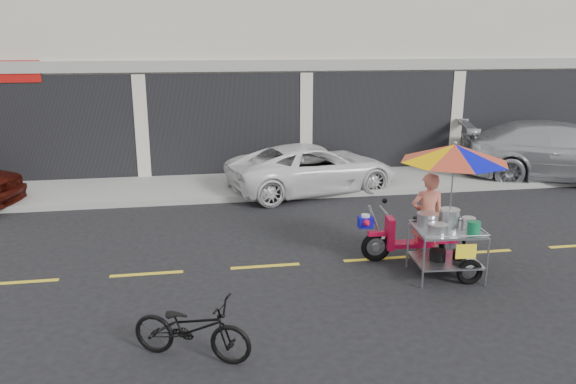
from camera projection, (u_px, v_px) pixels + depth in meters
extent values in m
plane|color=black|center=(376.00, 259.00, 10.02)|extent=(90.00, 90.00, 0.00)
cube|color=gray|center=(312.00, 181.00, 15.23)|extent=(45.00, 3.00, 0.15)
cube|color=beige|center=(283.00, 32.00, 18.95)|extent=(36.00, 8.00, 8.00)
cube|color=black|center=(306.00, 125.00, 15.79)|extent=(35.28, 0.06, 2.90)
cube|color=gray|center=(307.00, 65.00, 15.33)|extent=(36.00, 0.12, 0.30)
cube|color=gold|center=(376.00, 259.00, 10.02)|extent=(42.00, 0.10, 0.01)
imported|color=white|center=(313.00, 168.00, 14.30)|extent=(4.73, 2.98, 1.22)
imported|color=#9EA1A6|center=(563.00, 152.00, 15.37)|extent=(5.98, 3.83, 1.61)
imported|color=black|center=(192.00, 328.00, 6.83)|extent=(1.62, 1.12, 0.80)
torus|color=black|center=(376.00, 247.00, 9.87)|extent=(0.54, 0.15, 0.53)
torus|color=black|center=(453.00, 245.00, 9.98)|extent=(0.54, 0.15, 0.53)
cylinder|color=#9EA0A5|center=(376.00, 247.00, 9.87)|extent=(0.14, 0.07, 0.13)
cylinder|color=#9EA0A5|center=(453.00, 245.00, 9.98)|extent=(0.14, 0.07, 0.13)
cube|color=#C10B33|center=(376.00, 233.00, 9.80)|extent=(0.31, 0.14, 0.07)
cylinder|color=#9EA0A5|center=(377.00, 226.00, 9.76)|extent=(0.34, 0.07, 0.76)
cube|color=#C10B33|center=(390.00, 233.00, 9.82)|extent=(0.14, 0.33, 0.56)
cube|color=#C10B33|center=(412.00, 244.00, 9.91)|extent=(0.77, 0.32, 0.07)
cube|color=#C10B33|center=(436.00, 232.00, 9.89)|extent=(0.72, 0.30, 0.37)
cube|color=black|center=(432.00, 220.00, 9.82)|extent=(0.63, 0.27, 0.09)
cylinder|color=#9EA0A5|center=(384.00, 210.00, 9.70)|extent=(0.08, 0.52, 0.03)
sphere|color=black|center=(385.00, 201.00, 9.85)|extent=(0.09, 0.09, 0.09)
cylinder|color=white|center=(383.00, 237.00, 9.83)|extent=(0.12, 0.12, 0.05)
cube|color=#0D0A99|center=(365.00, 222.00, 9.73)|extent=(0.26, 0.23, 0.19)
cylinder|color=white|center=(366.00, 216.00, 9.70)|extent=(0.16, 0.16, 0.05)
cone|color=#C10B33|center=(367.00, 224.00, 9.57)|extent=(0.19, 0.22, 0.17)
torus|color=black|center=(469.00, 272.00, 8.95)|extent=(0.44, 0.13, 0.43)
cylinder|color=#9EA0A5|center=(423.00, 265.00, 8.74)|extent=(0.04, 0.04, 0.80)
cylinder|color=#9EA0A5|center=(408.00, 246.00, 9.56)|extent=(0.04, 0.04, 0.80)
cylinder|color=#9EA0A5|center=(487.00, 263.00, 8.83)|extent=(0.04, 0.04, 0.80)
cylinder|color=#9EA0A5|center=(466.00, 244.00, 9.64)|extent=(0.04, 0.04, 0.80)
cube|color=#9EA0A5|center=(445.00, 260.00, 9.22)|extent=(1.10, 0.93, 0.03)
cube|color=#9EA0A5|center=(448.00, 231.00, 9.09)|extent=(1.10, 0.93, 0.04)
cylinder|color=#9EA0A5|center=(458.00, 236.00, 8.67)|extent=(1.03, 0.11, 0.02)
cylinder|color=#9EA0A5|center=(439.00, 219.00, 9.48)|extent=(1.03, 0.11, 0.02)
cylinder|color=#9EA0A5|center=(417.00, 228.00, 9.03)|extent=(0.09, 0.84, 0.02)
cylinder|color=#9EA0A5|center=(479.00, 227.00, 9.11)|extent=(0.09, 0.84, 0.02)
cylinder|color=#9EA0A5|center=(437.00, 251.00, 9.63)|extent=(0.10, 0.70, 0.04)
cylinder|color=#9EA0A5|center=(439.00, 225.00, 9.50)|extent=(0.10, 0.70, 0.04)
cube|color=yellow|center=(466.00, 251.00, 8.72)|extent=(0.33, 0.05, 0.23)
cylinder|color=#B7B7BC|center=(428.00, 220.00, 9.21)|extent=(0.38, 0.38, 0.21)
cylinder|color=#B7B7BC|center=(449.00, 218.00, 9.25)|extent=(0.35, 0.35, 0.26)
cylinder|color=#B7B7BC|center=(468.00, 223.00, 9.13)|extent=(0.24, 0.24, 0.16)
cylinder|color=#B7B7BC|center=(438.00, 229.00, 8.88)|extent=(0.33, 0.33, 0.14)
cylinder|color=#12683E|center=(474.00, 228.00, 8.86)|extent=(0.22, 0.22, 0.21)
cylinder|color=black|center=(437.00, 255.00, 9.19)|extent=(0.28, 0.28, 0.17)
cylinder|color=black|center=(460.00, 255.00, 9.22)|extent=(0.24, 0.24, 0.15)
cylinder|color=#9EA0A5|center=(452.00, 187.00, 8.99)|extent=(0.02, 0.02, 1.41)
sphere|color=#9EA0A5|center=(455.00, 143.00, 8.80)|extent=(0.06, 0.06, 0.06)
imported|color=#DD745C|center=(427.00, 217.00, 9.80)|extent=(0.61, 0.43, 1.59)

